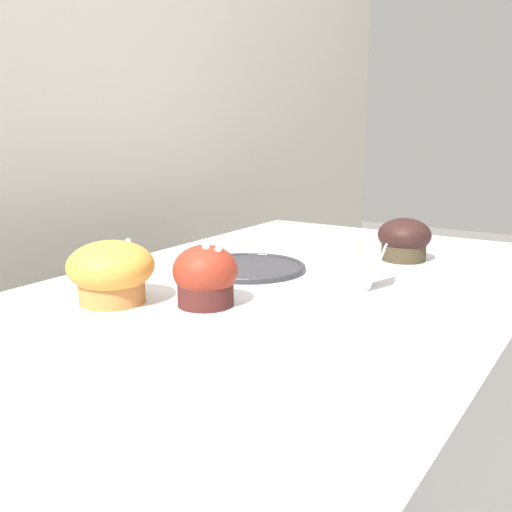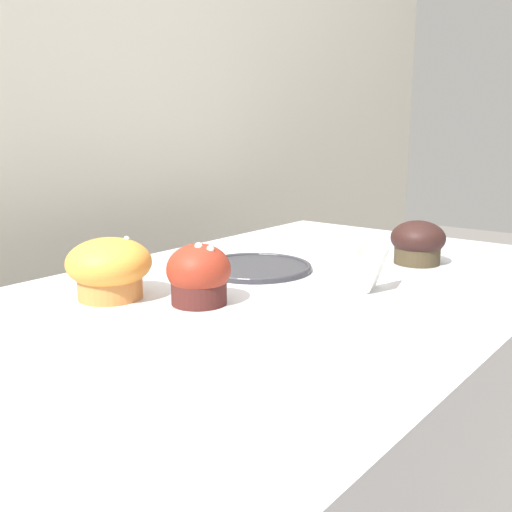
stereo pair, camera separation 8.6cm
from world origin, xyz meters
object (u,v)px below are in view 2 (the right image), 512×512
(muffin_front_center, at_px, (418,242))
(serving_plate, at_px, (255,267))
(muffin_back_right, at_px, (199,275))
(muffin_back_left, at_px, (109,268))

(muffin_front_center, relative_size, serving_plate, 0.49)
(serving_plate, bearing_deg, muffin_back_right, -163.07)
(muffin_front_center, distance_m, muffin_back_left, 0.51)
(muffin_front_center, distance_m, serving_plate, 0.28)
(muffin_front_center, xyz_separation_m, serving_plate, (-0.21, 0.19, -0.03))
(muffin_back_right, relative_size, serving_plate, 0.46)
(muffin_back_right, height_order, serving_plate, muffin_back_right)
(muffin_front_center, height_order, muffin_back_left, muffin_back_left)
(muffin_front_center, bearing_deg, serving_plate, 137.81)
(muffin_front_center, height_order, muffin_back_right, muffin_back_right)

